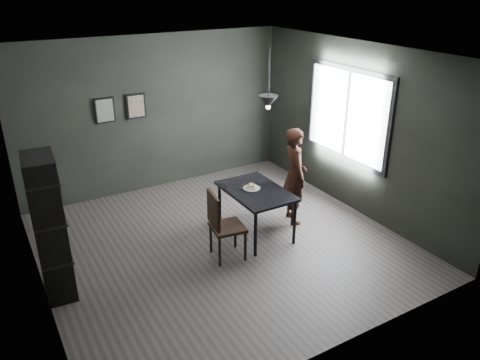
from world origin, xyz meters
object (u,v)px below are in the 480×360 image
shelf_unit (50,228)px  white_plate (252,189)px  wood_chair (221,222)px  pendant_lamp (268,101)px  cafe_table (256,195)px  woman (294,176)px

shelf_unit → white_plate: bearing=5.6°
wood_chair → pendant_lamp: 1.84m
wood_chair → shelf_unit: bearing=178.7°
cafe_table → white_plate: bearing=121.4°
pendant_lamp → white_plate: bearing=-172.8°
white_plate → cafe_table: bearing=-58.6°
cafe_table → wood_chair: 0.85m
white_plate → woman: size_ratio=0.15×
woman → wood_chair: size_ratio=1.55×
woman → cafe_table: bearing=112.8°
white_plate → shelf_unit: (-2.88, -0.05, 0.17)m
wood_chair → pendant_lamp: (1.02, 0.44, 1.47)m
cafe_table → woman: bearing=4.8°
cafe_table → white_plate: 0.11m
white_plate → pendant_lamp: size_ratio=0.27×
cafe_table → woman: (0.76, 0.06, 0.12)m
cafe_table → shelf_unit: shelf_unit is taller
white_plate → shelf_unit: size_ratio=0.12×
white_plate → pendant_lamp: 1.33m
wood_chair → pendant_lamp: bearing=31.1°
cafe_table → woman: size_ratio=0.76×
woman → white_plate: bearing=108.0°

